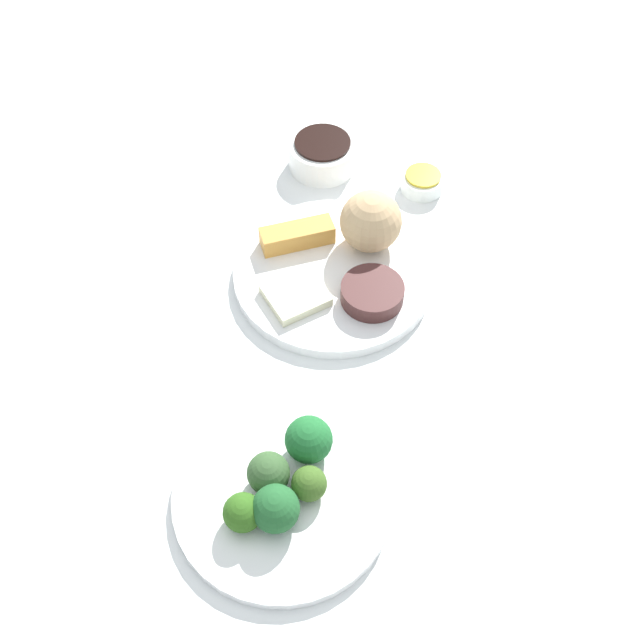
% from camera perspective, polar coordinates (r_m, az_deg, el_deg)
% --- Properties ---
extents(tabletop, '(2.20, 2.20, 0.02)m').
position_cam_1_polar(tabletop, '(1.01, 0.86, 1.21)').
color(tabletop, white).
rests_on(tabletop, ground).
extents(main_plate, '(0.26, 0.26, 0.02)m').
position_cam_1_polar(main_plate, '(1.02, 0.99, 3.41)').
color(main_plate, white).
rests_on(main_plate, tabletop).
extents(rice_scoop, '(0.08, 0.08, 0.08)m').
position_cam_1_polar(rice_scoop, '(1.02, 3.76, 7.24)').
color(rice_scoop, tan).
rests_on(rice_scoop, main_plate).
extents(spring_roll, '(0.06, 0.10, 0.03)m').
position_cam_1_polar(spring_roll, '(1.04, -1.69, 6.23)').
color(spring_roll, gold).
rests_on(spring_roll, main_plate).
extents(crab_rangoon_wonton, '(0.08, 0.08, 0.01)m').
position_cam_1_polar(crab_rangoon_wonton, '(0.98, -1.81, 1.83)').
color(crab_rangoon_wonton, beige).
rests_on(crab_rangoon_wonton, main_plate).
extents(stir_fry_heap, '(0.08, 0.08, 0.02)m').
position_cam_1_polar(stir_fry_heap, '(0.98, 3.86, 2.00)').
color(stir_fry_heap, '#462422').
rests_on(stir_fry_heap, main_plate).
extents(broccoli_plate, '(0.24, 0.24, 0.01)m').
position_cam_1_polar(broccoli_plate, '(0.85, -2.73, -12.76)').
color(broccoli_plate, white).
rests_on(broccoli_plate, tabletop).
extents(broccoli_floret_0, '(0.05, 0.05, 0.05)m').
position_cam_1_polar(broccoli_floret_0, '(0.81, -3.29, -13.66)').
color(broccoli_floret_0, '#20592A').
rests_on(broccoli_floret_0, broccoli_plate).
extents(broccoli_floret_1, '(0.05, 0.05, 0.05)m').
position_cam_1_polar(broccoli_floret_1, '(0.83, -3.81, -11.16)').
color(broccoli_floret_1, '#35562E').
rests_on(broccoli_floret_1, broccoli_plate).
extents(broccoli_floret_2, '(0.04, 0.04, 0.04)m').
position_cam_1_polar(broccoli_floret_2, '(0.83, -0.81, -11.93)').
color(broccoli_floret_2, '#3A5D20').
rests_on(broccoli_floret_2, broccoli_plate).
extents(broccoli_floret_4, '(0.04, 0.04, 0.04)m').
position_cam_1_polar(broccoli_floret_4, '(0.82, -5.70, -13.89)').
color(broccoli_floret_4, '#2F5E1A').
rests_on(broccoli_floret_4, broccoli_plate).
extents(broccoli_floret_5, '(0.05, 0.05, 0.05)m').
position_cam_1_polar(broccoli_floret_5, '(0.84, -0.83, -8.78)').
color(broccoli_floret_5, '#1E662E').
rests_on(broccoli_floret_5, broccoli_plate).
extents(soy_sauce_bowl, '(0.10, 0.10, 0.04)m').
position_cam_1_polar(soy_sauce_bowl, '(1.17, 0.19, 12.04)').
color(soy_sauce_bowl, white).
rests_on(soy_sauce_bowl, tabletop).
extents(soy_sauce_bowl_liquid, '(0.08, 0.08, 0.00)m').
position_cam_1_polar(soy_sauce_bowl_liquid, '(1.15, 0.19, 12.91)').
color(soy_sauce_bowl_liquid, black).
rests_on(soy_sauce_bowl_liquid, soy_sauce_bowl).
extents(sauce_ramekin_hot_mustard, '(0.06, 0.06, 0.02)m').
position_cam_1_polar(sauce_ramekin_hot_mustard, '(1.15, 7.52, 9.98)').
color(sauce_ramekin_hot_mustard, white).
rests_on(sauce_ramekin_hot_mustard, tabletop).
extents(sauce_ramekin_hot_mustard_liquid, '(0.05, 0.05, 0.00)m').
position_cam_1_polar(sauce_ramekin_hot_mustard_liquid, '(1.14, 7.60, 10.48)').
color(sauce_ramekin_hot_mustard_liquid, gold).
rests_on(sauce_ramekin_hot_mustard_liquid, sauce_ramekin_hot_mustard).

